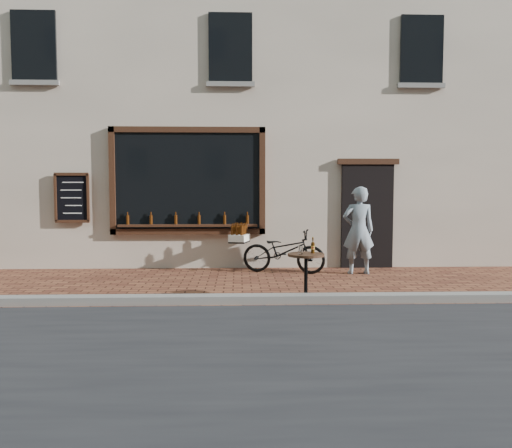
{
  "coord_description": "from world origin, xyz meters",
  "views": [
    {
      "loc": [
        -0.84,
        -7.06,
        1.68
      ],
      "look_at": [
        -0.55,
        1.2,
        1.1
      ],
      "focal_mm": 35.0,
      "sensor_mm": 36.0,
      "label": 1
    }
  ],
  "objects": [
    {
      "name": "bistro_table",
      "position": [
        0.17,
        0.35,
        0.51
      ],
      "size": [
        0.55,
        0.55,
        0.95
      ],
      "color": "black",
      "rests_on": "ground"
    },
    {
      "name": "pedestrian",
      "position": [
        1.53,
        2.69,
        0.86
      ],
      "size": [
        0.64,
        0.42,
        1.73
      ],
      "primitive_type": "imported",
      "rotation": [
        0.0,
        0.0,
        3.16
      ],
      "color": "gray",
      "rests_on": "ground"
    },
    {
      "name": "cargo_bicycle",
      "position": [
        0.03,
        2.85,
        0.45
      ],
      "size": [
        2.0,
        1.05,
        0.94
      ],
      "rotation": [
        0.0,
        0.0,
        1.29
      ],
      "color": "black",
      "rests_on": "ground"
    },
    {
      "name": "kerb",
      "position": [
        0.0,
        0.2,
        0.06
      ],
      "size": [
        90.0,
        0.25,
        0.12
      ],
      "primitive_type": "cube",
      "color": "slate",
      "rests_on": "ground"
    },
    {
      "name": "ground",
      "position": [
        0.0,
        0.0,
        0.0
      ],
      "size": [
        90.0,
        90.0,
        0.0
      ],
      "primitive_type": "plane",
      "color": "#54291B",
      "rests_on": "ground"
    },
    {
      "name": "shop_building",
      "position": [
        0.0,
        6.5,
        5.0
      ],
      "size": [
        28.0,
        6.2,
        10.0
      ],
      "color": "beige",
      "rests_on": "ground"
    }
  ]
}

